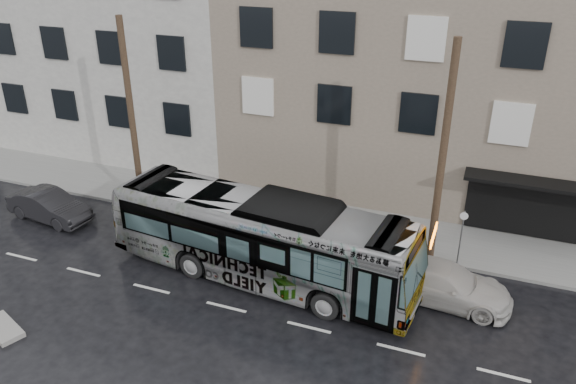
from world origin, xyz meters
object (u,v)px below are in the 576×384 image
(utility_pole_rear, at_px, (131,116))
(bus, at_px, (261,238))
(white_sedan, at_px, (442,283))
(dark_sedan, at_px, (49,206))
(utility_pole_front, at_px, (442,157))
(sign_post, at_px, (461,238))

(utility_pole_rear, distance_m, bus, 9.14)
(white_sedan, bearing_deg, bus, 101.43)
(bus, xyz_separation_m, dark_sedan, (-11.20, 0.81, -1.03))
(bus, bearing_deg, dark_sedan, 91.84)
(utility_pole_front, xyz_separation_m, dark_sedan, (-17.27, -2.67, -3.95))
(dark_sedan, bearing_deg, sign_post, -74.77)
(sign_post, relative_size, bus, 0.19)
(utility_pole_front, distance_m, sign_post, 3.48)
(bus, bearing_deg, utility_pole_front, -54.19)
(bus, bearing_deg, utility_pole_rear, 72.29)
(utility_pole_rear, height_order, bus, utility_pole_rear)
(utility_pole_rear, xyz_separation_m, white_sedan, (14.75, -2.52, -3.92))
(utility_pole_rear, relative_size, bus, 0.72)
(utility_pole_front, height_order, bus, utility_pole_front)
(utility_pole_front, distance_m, bus, 7.58)
(white_sedan, bearing_deg, utility_pole_rear, 83.70)
(utility_pole_rear, xyz_separation_m, bus, (7.93, -3.48, -2.92))
(utility_pole_front, height_order, dark_sedan, utility_pole_front)
(utility_pole_rear, bearing_deg, bus, -23.69)
(utility_pole_front, xyz_separation_m, white_sedan, (0.75, -2.52, -3.92))
(sign_post, height_order, white_sedan, sign_post)
(white_sedan, xyz_separation_m, dark_sedan, (-18.02, -0.15, -0.03))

